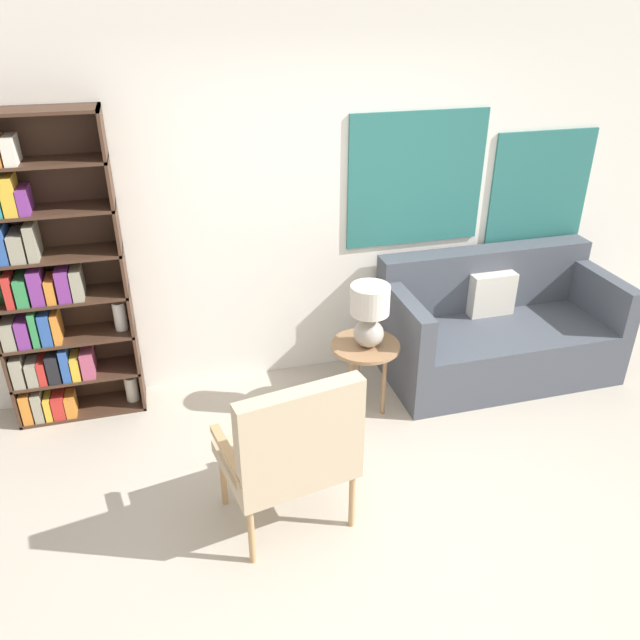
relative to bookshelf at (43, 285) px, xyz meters
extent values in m
plane|color=#B2A899|center=(1.84, -1.84, -1.00)|extent=(14.00, 14.00, 0.00)
cube|color=white|center=(1.84, 0.19, 0.35)|extent=(6.40, 0.06, 2.70)
cube|color=#286B66|center=(2.64, 0.14, 0.47)|extent=(1.06, 0.02, 0.98)
cube|color=#286B66|center=(3.70, 0.14, 0.30)|extent=(0.85, 0.02, 0.92)
cube|color=#422B1E|center=(0.52, 0.01, 0.04)|extent=(0.02, 0.30, 2.10)
cube|color=#422B1E|center=(0.10, 0.01, 1.08)|extent=(0.85, 0.30, 0.02)
cube|color=#422B1E|center=(0.10, 0.01, -0.99)|extent=(0.85, 0.30, 0.02)
cube|color=#422B1E|center=(0.10, 0.15, 0.04)|extent=(0.85, 0.01, 2.10)
cube|color=#422B1E|center=(0.10, 0.01, -0.70)|extent=(0.85, 0.30, 0.02)
cube|color=orange|center=(-0.27, -0.02, -0.87)|extent=(0.06, 0.23, 0.23)
cube|color=gray|center=(-0.19, -0.05, -0.88)|extent=(0.06, 0.17, 0.22)
cube|color=gold|center=(-0.13, -0.05, -0.90)|extent=(0.04, 0.17, 0.17)
cube|color=red|center=(-0.06, -0.03, -0.90)|extent=(0.08, 0.20, 0.17)
cube|color=orange|center=(0.02, -0.05, -0.91)|extent=(0.07, 0.17, 0.15)
cylinder|color=beige|center=(0.44, 0.01, -0.89)|extent=(0.09, 0.09, 0.19)
cube|color=#422B1E|center=(0.10, 0.01, -0.40)|extent=(0.85, 0.30, 0.02)
cube|color=gray|center=(-0.26, -0.01, -0.58)|extent=(0.07, 0.25, 0.21)
cube|color=gray|center=(-0.18, -0.05, -0.61)|extent=(0.07, 0.18, 0.16)
cube|color=red|center=(-0.11, -0.04, -0.60)|extent=(0.05, 0.18, 0.17)
cube|color=black|center=(-0.04, -0.04, -0.59)|extent=(0.08, 0.19, 0.21)
cube|color=#2D56A8|center=(0.04, -0.01, -0.57)|extent=(0.05, 0.24, 0.24)
cube|color=gold|center=(0.10, -0.05, -0.60)|extent=(0.05, 0.17, 0.17)
cube|color=#B24C6B|center=(0.18, -0.02, -0.59)|extent=(0.08, 0.22, 0.19)
cube|color=#422B1E|center=(0.10, 0.01, -0.10)|extent=(0.85, 0.30, 0.02)
cube|color=gray|center=(-0.26, -0.03, -0.30)|extent=(0.08, 0.21, 0.18)
cube|color=#7A338C|center=(-0.17, -0.01, -0.30)|extent=(0.08, 0.25, 0.19)
cube|color=#338C4C|center=(-0.10, -0.04, -0.27)|extent=(0.04, 0.19, 0.24)
cube|color=#2D56A8|center=(-0.03, -0.03, -0.28)|extent=(0.07, 0.21, 0.22)
cube|color=orange|center=(0.03, -0.02, -0.29)|extent=(0.04, 0.22, 0.21)
cylinder|color=white|center=(0.44, 0.01, -0.29)|extent=(0.09, 0.09, 0.20)
cube|color=#422B1E|center=(0.10, 0.01, 0.19)|extent=(0.85, 0.30, 0.02)
cube|color=red|center=(-0.19, -0.04, 0.01)|extent=(0.05, 0.18, 0.21)
cube|color=#338C4C|center=(-0.12, -0.01, 0.00)|extent=(0.07, 0.25, 0.18)
cube|color=#7A338C|center=(-0.03, -0.03, 0.02)|extent=(0.08, 0.21, 0.23)
cube|color=orange|center=(0.05, -0.03, -0.02)|extent=(0.06, 0.20, 0.16)
cube|color=#7A338C|center=(0.13, -0.02, 0.01)|extent=(0.08, 0.23, 0.21)
cube|color=gray|center=(0.22, -0.03, 0.01)|extent=(0.07, 0.22, 0.20)
cube|color=#422B1E|center=(0.10, 0.01, 0.49)|extent=(0.85, 0.30, 0.02)
cube|color=#2D56A8|center=(-0.18, -0.01, 0.32)|extent=(0.09, 0.25, 0.23)
cube|color=gray|center=(-0.08, -0.01, 0.29)|extent=(0.09, 0.25, 0.17)
cube|color=gray|center=(0.00, -0.01, 0.32)|extent=(0.06, 0.24, 0.23)
cube|color=#422B1E|center=(0.10, 0.01, 0.79)|extent=(0.85, 0.30, 0.02)
cube|color=gold|center=(-0.06, -0.03, 0.62)|extent=(0.08, 0.22, 0.23)
cube|color=#7A338C|center=(0.01, -0.02, 0.58)|extent=(0.06, 0.23, 0.15)
cube|color=silver|center=(0.00, -0.03, 0.88)|extent=(0.07, 0.22, 0.16)
cylinder|color=tan|center=(1.54, -1.10, -0.82)|extent=(0.04, 0.04, 0.38)
cylinder|color=tan|center=(0.96, -1.21, -0.82)|extent=(0.04, 0.04, 0.38)
cylinder|color=tan|center=(1.62, -1.57, -0.82)|extent=(0.04, 0.04, 0.38)
cylinder|color=tan|center=(1.04, -1.68, -0.82)|extent=(0.04, 0.04, 0.38)
cube|color=tan|center=(1.29, -1.39, -0.59)|extent=(0.76, 0.67, 0.08)
cube|color=tan|center=(1.33, -1.61, -0.28)|extent=(0.68, 0.22, 0.54)
cube|color=tan|center=(1.60, -1.33, -0.45)|extent=(0.14, 0.50, 0.04)
cube|color=tan|center=(0.98, -1.45, -0.45)|extent=(0.14, 0.50, 0.04)
cube|color=#474C56|center=(3.22, -0.33, -0.79)|extent=(1.75, 0.87, 0.43)
cube|color=#474C56|center=(3.22, 0.01, -0.33)|extent=(1.75, 0.20, 0.49)
cube|color=#474C56|center=(2.41, -0.33, -0.40)|extent=(0.12, 0.87, 0.35)
cube|color=#474C56|center=(4.03, -0.33, -0.40)|extent=(0.12, 0.87, 0.35)
cube|color=beige|center=(3.22, -0.14, -0.40)|extent=(0.36, 0.12, 0.34)
cylinder|color=#99704C|center=(2.04, -0.55, -0.46)|extent=(0.48, 0.48, 0.02)
cylinder|color=#99704C|center=(2.04, -0.40, -0.74)|extent=(0.03, 0.03, 0.53)
cylinder|color=#99704C|center=(1.92, -0.62, -0.74)|extent=(0.03, 0.03, 0.53)
cylinder|color=#99704C|center=(2.17, -0.62, -0.74)|extent=(0.03, 0.03, 0.53)
ellipsoid|color=#A59E93|center=(2.06, -0.56, -0.36)|extent=(0.21, 0.21, 0.19)
cylinder|color=tan|center=(2.06, -0.56, -0.23)|extent=(0.02, 0.02, 0.06)
cylinder|color=beige|center=(2.06, -0.56, -0.10)|extent=(0.26, 0.26, 0.20)
camera|label=1|loc=(0.77, -4.03, 1.69)|focal=35.00mm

